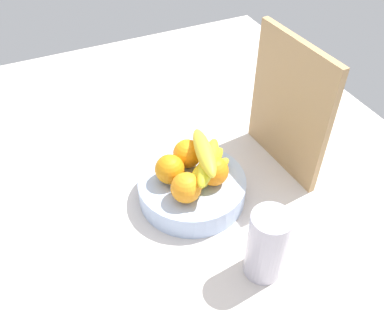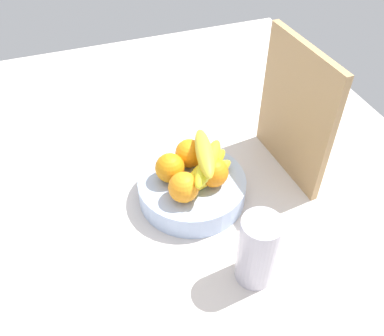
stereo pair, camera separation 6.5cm
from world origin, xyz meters
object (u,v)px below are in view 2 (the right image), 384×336
at_px(cutting_board, 295,112).
at_px(orange_center, 214,172).
at_px(orange_front_left, 170,168).
at_px(banana_bunch, 206,166).
at_px(orange_front_right, 184,187).
at_px(fruit_bowl, 192,188).
at_px(orange_back_left, 189,153).
at_px(thermos_tumbler, 258,250).

bearing_deg(cutting_board, orange_center, -80.87).
relative_size(orange_front_left, banana_bunch, 0.41).
bearing_deg(orange_front_right, cutting_board, 103.38).
relative_size(banana_bunch, cutting_board, 0.49).
bearing_deg(fruit_bowl, orange_front_right, -37.20).
bearing_deg(orange_back_left, cutting_board, 83.48).
relative_size(orange_back_left, thermos_tumbler, 0.41).
relative_size(orange_center, orange_back_left, 1.00).
bearing_deg(cutting_board, orange_front_right, -80.13).
height_order(orange_center, banana_bunch, banana_bunch).
height_order(orange_center, cutting_board, cutting_board).
distance_m(fruit_bowl, orange_back_left, 0.09).
bearing_deg(thermos_tumbler, orange_front_right, -157.17).
xyz_separation_m(orange_front_left, banana_bunch, (0.04, 0.08, 0.02)).
height_order(fruit_bowl, thermos_tumbler, thermos_tumbler).
height_order(fruit_bowl, cutting_board, cutting_board).
distance_m(orange_front_left, orange_back_left, 0.07).
bearing_deg(cutting_board, thermos_tumbler, -42.58).
bearing_deg(banana_bunch, fruit_bowl, -121.53).
bearing_deg(orange_center, fruit_bowl, -121.70).
height_order(orange_front_left, banana_bunch, banana_bunch).
xyz_separation_m(orange_front_left, orange_front_right, (0.07, 0.01, 0.00)).
xyz_separation_m(fruit_bowl, cutting_board, (-0.03, 0.28, 0.15)).
xyz_separation_m(orange_center, orange_back_left, (-0.08, -0.03, 0.00)).
xyz_separation_m(orange_back_left, thermos_tumbler, (0.32, 0.04, -0.01)).
relative_size(orange_back_left, cutting_board, 0.20).
relative_size(orange_center, thermos_tumbler, 0.41).
bearing_deg(thermos_tumbler, orange_front_left, -160.75).
distance_m(orange_center, orange_back_left, 0.09).
bearing_deg(orange_front_right, orange_back_left, 154.26).
bearing_deg(orange_back_left, thermos_tumbler, 6.62).
xyz_separation_m(orange_front_right, orange_center, (-0.02, 0.08, 0.00)).
distance_m(orange_front_right, orange_center, 0.09).
relative_size(orange_front_right, orange_center, 1.00).
distance_m(orange_front_right, thermos_tumbler, 0.23).
bearing_deg(orange_center, orange_front_right, -74.57).
xyz_separation_m(orange_back_left, banana_bunch, (0.07, 0.02, 0.02)).
height_order(orange_back_left, cutting_board, cutting_board).
xyz_separation_m(orange_front_left, orange_back_left, (-0.03, 0.06, 0.00)).
xyz_separation_m(fruit_bowl, orange_front_right, (0.05, -0.04, 0.07)).
relative_size(orange_front_left, orange_center, 1.00).
bearing_deg(banana_bunch, orange_center, 58.00).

